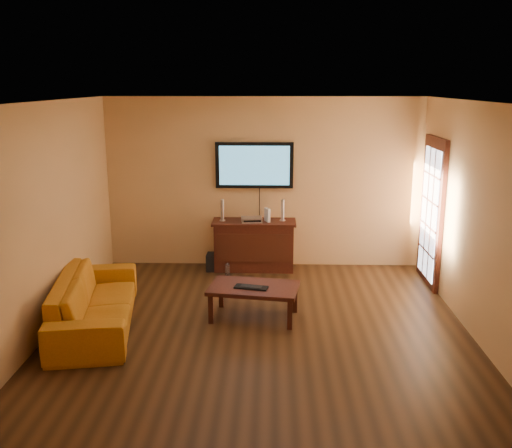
{
  "coord_description": "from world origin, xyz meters",
  "views": [
    {
      "loc": [
        0.14,
        -6.45,
        2.9
      ],
      "look_at": [
        -0.07,
        0.8,
        1.1
      ],
      "focal_mm": 40.0,
      "sensor_mm": 36.0,
      "label": 1
    }
  ],
  "objects_px": {
    "media_console": "(254,245)",
    "subwoofer": "(215,262)",
    "speaker_left": "(222,211)",
    "keyboard": "(251,287)",
    "bottle": "(228,269)",
    "game_console": "(267,215)",
    "television": "(254,165)",
    "sofa": "(94,293)",
    "coffee_table": "(254,290)",
    "speaker_right": "(283,211)",
    "av_receiver": "(252,219)"
  },
  "relations": [
    {
      "from": "av_receiver",
      "to": "subwoofer",
      "type": "bearing_deg",
      "value": 174.9
    },
    {
      "from": "bottle",
      "to": "keyboard",
      "type": "relative_size",
      "value": 0.48
    },
    {
      "from": "television",
      "to": "subwoofer",
      "type": "xyz_separation_m",
      "value": [
        -0.62,
        -0.28,
        -1.51
      ]
    },
    {
      "from": "speaker_left",
      "to": "subwoofer",
      "type": "xyz_separation_m",
      "value": [
        -0.12,
        -0.07,
        -0.82
      ]
    },
    {
      "from": "game_console",
      "to": "subwoofer",
      "type": "height_order",
      "value": "game_console"
    },
    {
      "from": "speaker_left",
      "to": "keyboard",
      "type": "bearing_deg",
      "value": -75.34
    },
    {
      "from": "media_console",
      "to": "keyboard",
      "type": "distance_m",
      "value": 2.01
    },
    {
      "from": "bottle",
      "to": "game_console",
      "type": "bearing_deg",
      "value": 27.14
    },
    {
      "from": "television",
      "to": "speaker_left",
      "type": "height_order",
      "value": "television"
    },
    {
      "from": "sofa",
      "to": "subwoofer",
      "type": "height_order",
      "value": "sofa"
    },
    {
      "from": "game_console",
      "to": "keyboard",
      "type": "xyz_separation_m",
      "value": [
        -0.18,
        -1.99,
        -0.46
      ]
    },
    {
      "from": "av_receiver",
      "to": "speaker_right",
      "type": "bearing_deg",
      "value": 2.84
    },
    {
      "from": "media_console",
      "to": "game_console",
      "type": "bearing_deg",
      "value": -6.97
    },
    {
      "from": "speaker_left",
      "to": "media_console",
      "type": "bearing_deg",
      "value": 0.4
    },
    {
      "from": "media_console",
      "to": "coffee_table",
      "type": "height_order",
      "value": "media_console"
    },
    {
      "from": "game_console",
      "to": "television",
      "type": "bearing_deg",
      "value": 108.43
    },
    {
      "from": "subwoofer",
      "to": "game_console",
      "type": "bearing_deg",
      "value": 3.95
    },
    {
      "from": "speaker_left",
      "to": "speaker_right",
      "type": "height_order",
      "value": "speaker_left"
    },
    {
      "from": "game_console",
      "to": "av_receiver",
      "type": "bearing_deg",
      "value": 162.48
    },
    {
      "from": "television",
      "to": "game_console",
      "type": "relative_size",
      "value": 5.82
    },
    {
      "from": "media_console",
      "to": "keyboard",
      "type": "bearing_deg",
      "value": -89.18
    },
    {
      "from": "coffee_table",
      "to": "speaker_left",
      "type": "distance_m",
      "value": 2.1
    },
    {
      "from": "subwoofer",
      "to": "coffee_table",
      "type": "bearing_deg",
      "value": -69.34
    },
    {
      "from": "keyboard",
      "to": "subwoofer",
      "type": "bearing_deg",
      "value": 108.38
    },
    {
      "from": "av_receiver",
      "to": "keyboard",
      "type": "relative_size",
      "value": 0.73
    },
    {
      "from": "media_console",
      "to": "bottle",
      "type": "xyz_separation_m",
      "value": [
        -0.4,
        -0.34,
        -0.3
      ]
    },
    {
      "from": "av_receiver",
      "to": "television",
      "type": "bearing_deg",
      "value": 75.13
    },
    {
      "from": "keyboard",
      "to": "sofa",
      "type": "bearing_deg",
      "value": -172.39
    },
    {
      "from": "media_console",
      "to": "game_console",
      "type": "height_order",
      "value": "game_console"
    },
    {
      "from": "av_receiver",
      "to": "subwoofer",
      "type": "xyz_separation_m",
      "value": [
        -0.58,
        -0.02,
        -0.69
      ]
    },
    {
      "from": "television",
      "to": "bottle",
      "type": "height_order",
      "value": "television"
    },
    {
      "from": "bottle",
      "to": "keyboard",
      "type": "xyz_separation_m",
      "value": [
        0.43,
        -1.67,
        0.33
      ]
    },
    {
      "from": "media_console",
      "to": "subwoofer",
      "type": "xyz_separation_m",
      "value": [
        -0.62,
        -0.07,
        -0.27
      ]
    },
    {
      "from": "sofa",
      "to": "speaker_left",
      "type": "relative_size",
      "value": 6.33
    },
    {
      "from": "speaker_left",
      "to": "keyboard",
      "type": "xyz_separation_m",
      "value": [
        0.53,
        -2.01,
        -0.52
      ]
    },
    {
      "from": "media_console",
      "to": "game_console",
      "type": "distance_m",
      "value": 0.54
    },
    {
      "from": "media_console",
      "to": "subwoofer",
      "type": "relative_size",
      "value": 4.94
    },
    {
      "from": "sofa",
      "to": "media_console",
      "type": "bearing_deg",
      "value": -49.38
    },
    {
      "from": "television",
      "to": "av_receiver",
      "type": "bearing_deg",
      "value": -97.73
    },
    {
      "from": "av_receiver",
      "to": "game_console",
      "type": "bearing_deg",
      "value": -1.43
    },
    {
      "from": "subwoofer",
      "to": "speaker_right",
      "type": "bearing_deg",
      "value": 6.5
    },
    {
      "from": "television",
      "to": "coffee_table",
      "type": "distance_m",
      "value": 2.51
    },
    {
      "from": "subwoofer",
      "to": "bottle",
      "type": "height_order",
      "value": "subwoofer"
    },
    {
      "from": "keyboard",
      "to": "media_console",
      "type": "bearing_deg",
      "value": 90.82
    },
    {
      "from": "coffee_table",
      "to": "subwoofer",
      "type": "bearing_deg",
      "value": 109.83
    },
    {
      "from": "speaker_right",
      "to": "bottle",
      "type": "height_order",
      "value": "speaker_right"
    },
    {
      "from": "game_console",
      "to": "subwoofer",
      "type": "relative_size",
      "value": 0.79
    },
    {
      "from": "media_console",
      "to": "television",
      "type": "relative_size",
      "value": 1.07
    },
    {
      "from": "sofa",
      "to": "speaker_right",
      "type": "relative_size",
      "value": 6.47
    },
    {
      "from": "sofa",
      "to": "speaker_right",
      "type": "bearing_deg",
      "value": -55.09
    }
  ]
}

